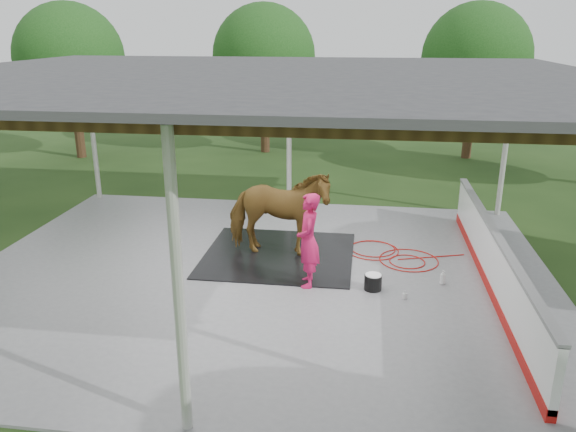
# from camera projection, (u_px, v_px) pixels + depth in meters

# --- Properties ---
(ground) EXTENTS (100.00, 100.00, 0.00)m
(ground) POSITION_uv_depth(u_px,v_px,m) (258.00, 276.00, 11.56)
(ground) COLOR #1E3814
(concrete_slab) EXTENTS (12.00, 10.00, 0.05)m
(concrete_slab) POSITION_uv_depth(u_px,v_px,m) (258.00, 275.00, 11.56)
(concrete_slab) COLOR slate
(concrete_slab) RESTS_ON ground
(pavilion_structure) EXTENTS (12.60, 10.60, 4.05)m
(pavilion_structure) POSITION_uv_depth(u_px,v_px,m) (254.00, 79.00, 10.30)
(pavilion_structure) COLOR beige
(pavilion_structure) RESTS_ON ground
(dasher_board) EXTENTS (0.16, 8.00, 1.15)m
(dasher_board) POSITION_uv_depth(u_px,v_px,m) (492.00, 262.00, 10.77)
(dasher_board) COLOR #A8110E
(dasher_board) RESTS_ON concrete_slab
(tree_belt) EXTENTS (28.00, 28.00, 5.80)m
(tree_belt) POSITION_uv_depth(u_px,v_px,m) (278.00, 84.00, 11.16)
(tree_belt) COLOR #382314
(tree_belt) RESTS_ON ground
(rubber_mat) EXTENTS (3.27, 3.06, 0.02)m
(rubber_mat) POSITION_uv_depth(u_px,v_px,m) (279.00, 255.00, 12.49)
(rubber_mat) COLOR black
(rubber_mat) RESTS_ON concrete_slab
(horse) EXTENTS (2.32, 1.09, 1.95)m
(horse) POSITION_uv_depth(u_px,v_px,m) (278.00, 213.00, 12.17)
(horse) COLOR brown
(horse) RESTS_ON rubber_mat
(handler) EXTENTS (0.52, 0.73, 1.87)m
(handler) POSITION_uv_depth(u_px,v_px,m) (308.00, 240.00, 10.77)
(handler) COLOR #C6154F
(handler) RESTS_ON concrete_slab
(wash_bucket) EXTENTS (0.34, 0.34, 0.31)m
(wash_bucket) POSITION_uv_depth(u_px,v_px,m) (373.00, 282.00, 10.81)
(wash_bucket) COLOR black
(wash_bucket) RESTS_ON concrete_slab
(soap_bottle_a) EXTENTS (0.15, 0.15, 0.30)m
(soap_bottle_a) POSITION_uv_depth(u_px,v_px,m) (443.00, 277.00, 11.03)
(soap_bottle_a) COLOR silver
(soap_bottle_a) RESTS_ON concrete_slab
(soap_bottle_b) EXTENTS (0.10, 0.10, 0.16)m
(soap_bottle_b) POSITION_uv_depth(u_px,v_px,m) (405.00, 295.00, 10.47)
(soap_bottle_b) COLOR #338CD8
(soap_bottle_b) RESTS_ON concrete_slab
(hose_coil) EXTENTS (2.60, 1.72, 0.02)m
(hose_coil) POSITION_uv_depth(u_px,v_px,m) (390.00, 255.00, 12.49)
(hose_coil) COLOR #B7130D
(hose_coil) RESTS_ON concrete_slab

